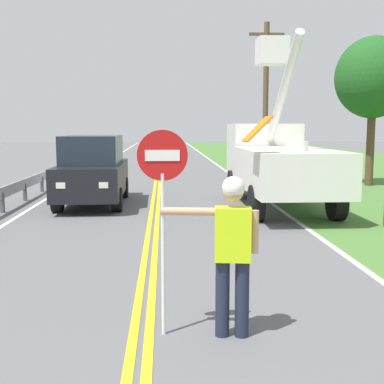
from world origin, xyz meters
The scene contains 11 objects.
centerline_yellow_left centered at (-0.09, 20.00, 0.01)m, with size 0.11×110.00×0.01m, color yellow.
centerline_yellow_right centered at (0.09, 20.00, 0.01)m, with size 0.11×110.00×0.01m, color yellow.
edge_line_right centered at (3.60, 20.00, 0.01)m, with size 0.12×110.00×0.01m, color silver.
edge_line_left centered at (-3.60, 20.00, 0.01)m, with size 0.12×110.00×0.01m, color silver.
flagger_worker centered at (1.02, 4.65, 1.05)m, with size 1.08×0.29×1.83m.
stop_sign_paddle centered at (0.26, 4.74, 1.71)m, with size 0.56×0.04×2.33m.
utility_bucket_truck centered at (3.62, 14.14, 1.40)m, with size 2.69×6.82×5.07m.
oncoming_suv_nearest centered at (-1.89, 14.65, 1.06)m, with size 1.96×4.63×2.10m.
utility_pole_mid centered at (5.56, 25.40, 4.00)m, with size 1.80×0.28×7.65m.
guardrail_left_shoulder centered at (-4.20, 16.65, 0.52)m, with size 0.10×32.00×0.71m.
roadside_tree_verge centered at (8.56, 19.05, 4.27)m, with size 3.00×3.00×5.90m.
Camera 1 is at (0.27, -0.78, 2.36)m, focal length 47.06 mm.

